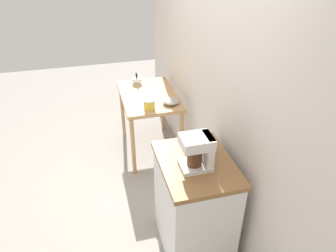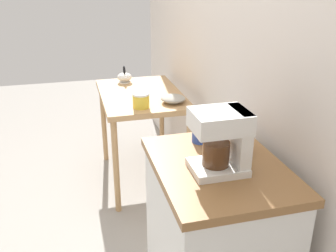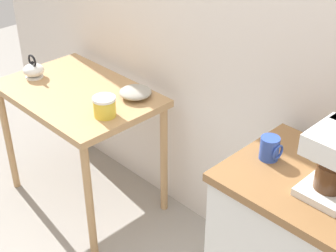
{
  "view_description": "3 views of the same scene",
  "coord_description": "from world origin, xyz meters",
  "px_view_note": "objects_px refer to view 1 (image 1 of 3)",
  "views": [
    {
      "loc": [
        2.47,
        -0.6,
        2.35
      ],
      "look_at": [
        0.24,
        -0.0,
        0.93
      ],
      "focal_mm": 33.63,
      "sensor_mm": 36.0,
      "label": 1
    },
    {
      "loc": [
        2.07,
        -0.49,
        1.68
      ],
      "look_at": [
        0.06,
        0.03,
        0.81
      ],
      "focal_mm": 40.44,
      "sensor_mm": 36.0,
      "label": 2
    },
    {
      "loc": [
        1.41,
        -1.37,
        2.06
      ],
      "look_at": [
        0.01,
        0.01,
        0.87
      ],
      "focal_mm": 52.94,
      "sensor_mm": 36.0,
      "label": 3
    }
  ],
  "objects_px": {
    "coffee_maker": "(199,151)",
    "mug_small_cream": "(210,148)",
    "teakettle": "(137,80)",
    "canister_enamel": "(149,104)",
    "bowl_stoneware": "(171,101)",
    "mug_blue": "(187,140)"
  },
  "relations": [
    {
      "from": "coffee_maker",
      "to": "mug_small_cream",
      "type": "bearing_deg",
      "value": 134.04
    },
    {
      "from": "coffee_maker",
      "to": "mug_small_cream",
      "type": "distance_m",
      "value": 0.23
    },
    {
      "from": "teakettle",
      "to": "canister_enamel",
      "type": "relative_size",
      "value": 1.26
    },
    {
      "from": "bowl_stoneware",
      "to": "coffee_maker",
      "type": "relative_size",
      "value": 0.69
    },
    {
      "from": "mug_blue",
      "to": "coffee_maker",
      "type": "bearing_deg",
      "value": -0.36
    },
    {
      "from": "coffee_maker",
      "to": "mug_blue",
      "type": "xyz_separation_m",
      "value": [
        -0.28,
        0.0,
        -0.09
      ]
    },
    {
      "from": "coffee_maker",
      "to": "canister_enamel",
      "type": "bearing_deg",
      "value": -174.99
    },
    {
      "from": "coffee_maker",
      "to": "mug_small_cream",
      "type": "relative_size",
      "value": 2.89
    },
    {
      "from": "teakettle",
      "to": "mug_small_cream",
      "type": "height_order",
      "value": "mug_small_cream"
    },
    {
      "from": "bowl_stoneware",
      "to": "teakettle",
      "type": "relative_size",
      "value": 1.18
    },
    {
      "from": "canister_enamel",
      "to": "coffee_maker",
      "type": "distance_m",
      "value": 1.25
    },
    {
      "from": "canister_enamel",
      "to": "mug_blue",
      "type": "relative_size",
      "value": 1.24
    },
    {
      "from": "canister_enamel",
      "to": "mug_small_cream",
      "type": "height_order",
      "value": "mug_small_cream"
    },
    {
      "from": "teakettle",
      "to": "canister_enamel",
      "type": "height_order",
      "value": "teakettle"
    },
    {
      "from": "teakettle",
      "to": "coffee_maker",
      "type": "height_order",
      "value": "coffee_maker"
    },
    {
      "from": "bowl_stoneware",
      "to": "mug_small_cream",
      "type": "distance_m",
      "value": 1.13
    },
    {
      "from": "canister_enamel",
      "to": "coffee_maker",
      "type": "bearing_deg",
      "value": 5.01
    },
    {
      "from": "bowl_stoneware",
      "to": "mug_small_cream",
      "type": "bearing_deg",
      "value": 0.37
    },
    {
      "from": "mug_blue",
      "to": "mug_small_cream",
      "type": "relative_size",
      "value": 1.09
    },
    {
      "from": "teakettle",
      "to": "mug_blue",
      "type": "bearing_deg",
      "value": 4.47
    },
    {
      "from": "canister_enamel",
      "to": "mug_blue",
      "type": "xyz_separation_m",
      "value": [
        0.94,
        0.11,
        0.14
      ]
    },
    {
      "from": "mug_blue",
      "to": "mug_small_cream",
      "type": "height_order",
      "value": "mug_blue"
    }
  ]
}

